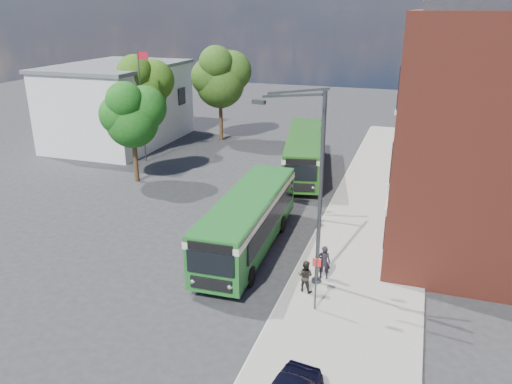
% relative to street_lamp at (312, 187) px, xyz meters
% --- Properties ---
extents(ground, '(120.00, 120.00, 0.00)m').
position_rel_street_lamp_xyz_m(ground, '(-4.84, 2.00, -4.79)').
color(ground, '#272729').
rests_on(ground, ground).
extents(pavement, '(6.00, 48.00, 0.15)m').
position_rel_street_lamp_xyz_m(pavement, '(2.16, 10.00, -4.72)').
color(pavement, gray).
rests_on(pavement, ground).
extents(kerb_line, '(0.12, 48.00, 0.01)m').
position_rel_street_lamp_xyz_m(kerb_line, '(-0.89, 10.00, -4.79)').
color(kerb_line, beige).
rests_on(kerb_line, ground).
extents(brick_office, '(12.10, 26.00, 14.20)m').
position_rel_street_lamp_xyz_m(brick_office, '(9.16, 14.00, 2.18)').
color(brick_office, maroon).
rests_on(brick_office, ground).
extents(white_building, '(9.40, 13.40, 7.30)m').
position_rel_street_lamp_xyz_m(white_building, '(-22.84, 20.00, -1.13)').
color(white_building, silver).
rests_on(white_building, ground).
extents(flagpole, '(0.95, 0.10, 9.00)m').
position_rel_street_lamp_xyz_m(flagpole, '(-17.29, 15.00, 0.15)').
color(flagpole, '#373A3C').
rests_on(flagpole, ground).
extents(street_lamp, '(2.96, 2.38, 9.00)m').
position_rel_street_lamp_xyz_m(street_lamp, '(0.00, 0.00, 0.00)').
color(street_lamp, '#373A3C').
rests_on(street_lamp, ground).
extents(bus_stop_sign, '(0.35, 0.08, 2.52)m').
position_rel_street_lamp_xyz_m(bus_stop_sign, '(0.76, -2.20, -3.28)').
color(bus_stop_sign, '#373A3C').
rests_on(bus_stop_sign, ground).
extents(bus_front, '(2.98, 11.07, 3.02)m').
position_rel_street_lamp_xyz_m(bus_front, '(-3.84, 2.45, -2.96)').
color(bus_front, '#1F6223').
rests_on(bus_front, ground).
extents(bus_rear, '(4.91, 12.48, 3.02)m').
position_rel_street_lamp_xyz_m(bus_rear, '(-4.15, 16.25, -2.96)').
color(bus_rear, '#235619').
rests_on(bus_rear, ground).
extents(pedestrian_a, '(0.64, 0.46, 1.64)m').
position_rel_street_lamp_xyz_m(pedestrian_a, '(0.59, 0.50, -3.82)').
color(pedestrian_a, black).
rests_on(pedestrian_a, pavement).
extents(pedestrian_b, '(0.83, 0.70, 1.49)m').
position_rel_street_lamp_xyz_m(pedestrian_b, '(0.03, -0.90, -3.89)').
color(pedestrian_b, black).
rests_on(pedestrian_b, pavement).
extents(tree_left, '(4.40, 4.18, 7.43)m').
position_rel_street_lamp_xyz_m(tree_left, '(-15.33, 10.32, 0.25)').
color(tree_left, '#3A2715').
rests_on(tree_left, ground).
extents(tree_mid, '(5.05, 4.80, 8.52)m').
position_rel_street_lamp_xyz_m(tree_mid, '(-18.97, 17.87, 0.99)').
color(tree_mid, '#3A2715').
rests_on(tree_mid, ground).
extents(tree_right, '(5.32, 5.05, 8.98)m').
position_rel_street_lamp_xyz_m(tree_right, '(-14.05, 23.74, 1.30)').
color(tree_right, '#3A2715').
rests_on(tree_right, ground).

